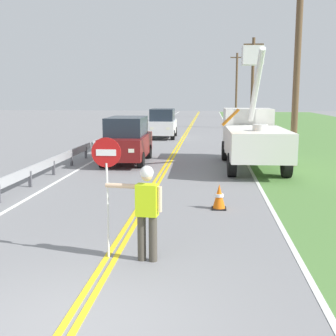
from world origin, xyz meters
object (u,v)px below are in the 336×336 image
Objects in this scene: oncoming_suv_second at (163,123)px; utility_bucket_truck at (252,134)px; utility_pole_near at (297,70)px; traffic_cone_lead at (219,197)px; stop_sign_paddle at (107,171)px; utility_pole_mid at (252,82)px; oncoming_suv_nearest at (127,140)px; flagger_worker at (147,207)px; utility_pole_far at (237,84)px.

utility_bucket_truck is at bearing -67.16° from oncoming_suv_second.
utility_pole_near is (7.06, -12.11, 3.08)m from oncoming_suv_second.
utility_bucket_truck is 0.87× the size of utility_pole_near.
utility_pole_near is at bearing 66.38° from traffic_cone_lead.
stop_sign_paddle is at bearing -115.73° from utility_pole_near.
utility_bucket_truck is 0.84× the size of utility_pole_mid.
traffic_cone_lead is at bearing -63.08° from oncoming_suv_nearest.
utility_pole_mid is at bearing 89.45° from utility_pole_near.
utility_pole_far is at bearing 84.90° from flagger_worker.
stop_sign_paddle reaches higher than oncoming_suv_nearest.
oncoming_suv_second is at bearing 112.84° from utility_bucket_truck.
utility_pole_mid reaches higher than utility_pole_near.
oncoming_suv_second is 0.57× the size of utility_pole_mid.
flagger_worker is 0.23× the size of utility_pole_near.
oncoming_suv_second is 0.59× the size of utility_pole_near.
oncoming_suv_second is 30.49m from utility_pole_far.
utility_pole_near is 21.97m from utility_pole_mid.
flagger_worker is 0.21× the size of utility_pole_far.
utility_pole_far is (4.75, 53.29, 3.45)m from flagger_worker.
oncoming_suv_second is 6.64× the size of traffic_cone_lead.
oncoming_suv_nearest is at bearing -109.42° from utility_pole_mid.
traffic_cone_lead is (4.06, -7.99, -0.72)m from oncoming_suv_nearest.
utility_pole_near is at bearing -59.75° from oncoming_suv_second.
utility_bucket_truck is (3.00, 11.40, 0.36)m from flagger_worker.
traffic_cone_lead is at bearing 69.95° from flagger_worker.
utility_pole_near reaches higher than flagger_worker.
utility_bucket_truck is 22.55m from utility_pole_mid.
utility_bucket_truck is at bearing -95.25° from utility_pole_mid.
oncoming_suv_second is 0.54× the size of utility_pole_far.
utility_pole_far reaches higher than flagger_worker.
flagger_worker is 11.79m from utility_bucket_truck.
utility_pole_far reaches higher than utility_bucket_truck.
utility_pole_mid is (7.27, 9.86, 3.22)m from oncoming_suv_second.
stop_sign_paddle is 23.77m from oncoming_suv_second.
flagger_worker is at bearing -77.65° from oncoming_suv_nearest.
utility_bucket_truck is 9.80× the size of traffic_cone_lead.
stop_sign_paddle is 34.17m from utility_pole_mid.
utility_pole_mid reaches higher than stop_sign_paddle.
utility_pole_near is 9.28m from traffic_cone_lead.
oncoming_suv_second is at bearing 88.13° from oncoming_suv_nearest.
utility_bucket_truck reaches higher than stop_sign_paddle.
utility_pole_far is (1.76, 41.89, 3.09)m from utility_bucket_truck.
oncoming_suv_second is (-2.23, 23.81, 0.01)m from flagger_worker.
utility_pole_far reaches higher than stop_sign_paddle.
utility_pole_mid is (7.66, 21.73, 3.22)m from oncoming_suv_nearest.
utility_pole_near is (7.45, -0.24, 3.08)m from oncoming_suv_nearest.
traffic_cone_lead is (3.67, -19.86, -0.72)m from oncoming_suv_second.
traffic_cone_lead is (2.21, 3.86, -1.37)m from stop_sign_paddle.
utility_pole_near is at bearing -90.55° from utility_pole_mid.
oncoming_suv_second is 20.21m from traffic_cone_lead.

